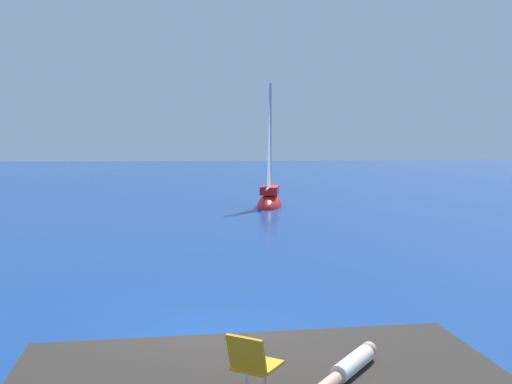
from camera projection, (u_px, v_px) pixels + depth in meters
ground_plane at (209, 337)px, 11.03m from camera, size 160.00×160.00×0.00m
boulder_seaward at (93, 373)px, 9.33m from camera, size 1.36×1.41×0.73m
boulder_inland at (191, 367)px, 9.57m from camera, size 1.26×1.23×0.74m
sailboat_near at (270, 199)px, 31.57m from camera, size 2.01×3.94×7.16m
person_sunbather at (349, 367)px, 7.66m from camera, size 1.19×1.47×0.25m
beach_chair at (253, 361)px, 7.00m from camera, size 0.73×0.76×0.80m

